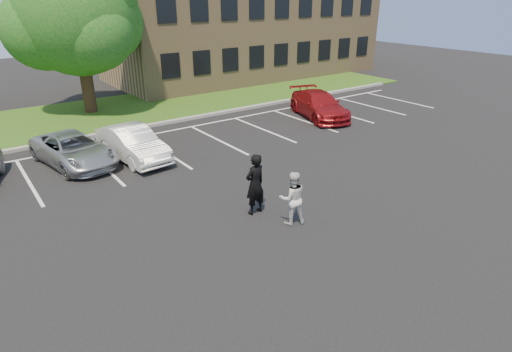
{
  "coord_description": "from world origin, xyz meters",
  "views": [
    {
      "loc": [
        -7.32,
        -9.06,
        6.64
      ],
      "look_at": [
        0.0,
        1.0,
        1.25
      ],
      "focal_mm": 30.0,
      "sensor_mm": 36.0,
      "label": 1
    }
  ],
  "objects": [
    {
      "name": "tree",
      "position": [
        -0.55,
        16.83,
        5.35
      ],
      "size": [
        7.8,
        7.2,
        8.8
      ],
      "color": "black",
      "rests_on": "ground"
    },
    {
      "name": "car_red_compact",
      "position": [
        9.59,
        8.1,
        0.71
      ],
      "size": [
        3.43,
        5.29,
        1.43
      ],
      "primitive_type": "imported",
      "rotation": [
        0.0,
        0.0,
        -0.32
      ],
      "color": "maroon",
      "rests_on": "ground"
    },
    {
      "name": "ground_plane",
      "position": [
        0.0,
        0.0,
        0.0
      ],
      "size": [
        90.0,
        90.0,
        0.0
      ],
      "primitive_type": "plane",
      "color": "black",
      "rests_on": "ground"
    },
    {
      "name": "car_white_sedan",
      "position": [
        -1.45,
        7.89,
        0.7
      ],
      "size": [
        1.91,
        4.4,
        1.41
      ],
      "primitive_type": "imported",
      "rotation": [
        0.0,
        0.0,
        0.1
      ],
      "color": "silver",
      "rests_on": "ground"
    },
    {
      "name": "car_silver_minivan",
      "position": [
        -3.65,
        8.77,
        0.64
      ],
      "size": [
        2.94,
        4.93,
        1.28
      ],
      "primitive_type": "imported",
      "rotation": [
        0.0,
        0.0,
        0.18
      ],
      "color": "#AAACB2",
      "rests_on": "ground"
    },
    {
      "name": "office_building",
      "position": [
        14.0,
        21.99,
        4.16
      ],
      "size": [
        22.4,
        10.4,
        8.3
      ],
      "color": "#A08257",
      "rests_on": "ground"
    },
    {
      "name": "grass_strip",
      "position": [
        0.0,
        16.0,
        0.04
      ],
      "size": [
        44.0,
        8.0,
        0.08
      ],
      "primitive_type": "cube",
      "color": "#294C15",
      "rests_on": "ground"
    },
    {
      "name": "stall_lines",
      "position": [
        1.4,
        8.95,
        0.01
      ],
      "size": [
        34.0,
        5.36,
        0.01
      ],
      "color": "silver",
      "rests_on": "ground"
    },
    {
      "name": "curb",
      "position": [
        0.0,
        12.0,
        0.07
      ],
      "size": [
        40.0,
        0.3,
        0.15
      ],
      "primitive_type": "cube",
      "color": "gray",
      "rests_on": "ground"
    },
    {
      "name": "man_white_shirt",
      "position": [
        0.43,
        -0.29,
        0.86
      ],
      "size": [
        1.02,
        0.92,
        1.72
      ],
      "primitive_type": "imported",
      "rotation": [
        0.0,
        0.0,
        2.76
      ],
      "color": "silver",
      "rests_on": "ground"
    },
    {
      "name": "man_black_suit",
      "position": [
        -0.1,
        0.92,
        1.01
      ],
      "size": [
        0.79,
        0.56,
        2.03
      ],
      "primitive_type": "imported",
      "rotation": [
        0.0,
        0.0,
        3.24
      ],
      "color": "black",
      "rests_on": "ground"
    }
  ]
}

